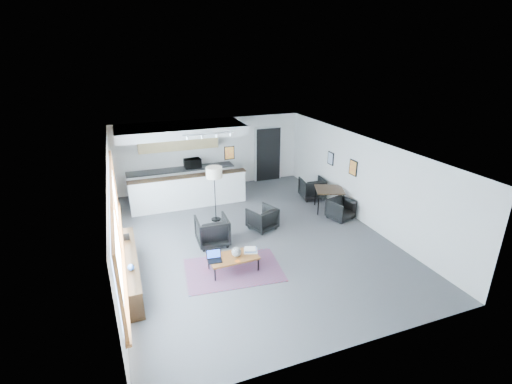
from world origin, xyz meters
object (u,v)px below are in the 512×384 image
object	(u,v)px
coffee_table	(233,257)
microwave	(192,162)
ceramic_pot	(236,252)
dining_chair_far	(312,189)
dining_table	(329,191)
floor_lamp	(214,174)
armchair_left	(212,230)
book_stack	(250,250)
armchair_right	(262,217)
laptop	(214,257)
dining_chair_near	(341,210)

from	to	relation	value
coffee_table	microwave	size ratio (longest dim) A/B	2.02
ceramic_pot	dining_chair_far	world-z (taller)	dining_chair_far
dining_table	floor_lamp	bearing A→B (deg)	170.95
armchair_left	dining_chair_far	bearing A→B (deg)	-152.37
coffee_table	book_stack	world-z (taller)	book_stack
armchair_left	microwave	size ratio (longest dim) A/B	1.46
dining_chair_far	microwave	xyz separation A→B (m)	(-3.78, 2.14, 0.78)
ceramic_pot	armchair_left	xyz separation A→B (m)	(-0.21, 1.46, -0.07)
book_stack	dining_table	size ratio (longest dim) A/B	0.34
book_stack	microwave	distance (m)	5.54
armchair_right	dining_chair_far	bearing A→B (deg)	-168.49
laptop	dining_table	distance (m)	5.01
floor_lamp	laptop	bearing A→B (deg)	-105.52
laptop	dining_table	world-z (taller)	dining_table
floor_lamp	coffee_table	bearing A→B (deg)	-96.72
book_stack	microwave	world-z (taller)	microwave
dining_chair_near	dining_chair_far	size ratio (longest dim) A/B	0.87
dining_chair_near	laptop	bearing A→B (deg)	-177.50
laptop	microwave	size ratio (longest dim) A/B	0.61
armchair_right	floor_lamp	bearing A→B (deg)	-65.17
armchair_right	coffee_table	bearing A→B (deg)	29.99
laptop	dining_chair_near	world-z (taller)	laptop
floor_lamp	armchair_right	bearing A→B (deg)	-44.19
coffee_table	dining_table	size ratio (longest dim) A/B	1.03
armchair_right	dining_chair_far	xyz separation A→B (m)	(2.54, 1.62, -0.02)
microwave	dining_chair_far	bearing A→B (deg)	-32.74
dining_chair_far	floor_lamp	bearing A→B (deg)	16.56
ceramic_pot	dining_table	world-z (taller)	dining_table
dining_table	dining_chair_near	distance (m)	0.81
coffee_table	dining_chair_far	xyz separation A→B (m)	(3.99, 3.41, -0.01)
coffee_table	armchair_left	distance (m)	1.45
ceramic_pot	coffee_table	bearing A→B (deg)	169.29
floor_lamp	dining_table	distance (m)	3.79
floor_lamp	book_stack	bearing A→B (deg)	-87.50
laptop	dining_table	bearing A→B (deg)	32.42
microwave	laptop	bearing A→B (deg)	-100.11
coffee_table	book_stack	size ratio (longest dim) A/B	3.02
armchair_left	microwave	bearing A→B (deg)	-92.72
microwave	armchair_right	bearing A→B (deg)	-74.91
book_stack	laptop	bearing A→B (deg)	-176.74
armchair_right	dining_table	bearing A→B (deg)	170.23
armchair_left	book_stack	bearing A→B (deg)	115.56
armchair_right	floor_lamp	size ratio (longest dim) A/B	0.43
dining_chair_near	ceramic_pot	bearing A→B (deg)	-174.74
coffee_table	armchair_right	xyz separation A→B (m)	(1.46, 1.80, 0.02)
armchair_right	laptop	bearing A→B (deg)	22.00
laptop	book_stack	bearing A→B (deg)	8.49
laptop	dining_chair_far	size ratio (longest dim) A/B	0.52
armchair_right	dining_chair_far	distance (m)	3.01
ceramic_pot	dining_chair_near	size ratio (longest dim) A/B	0.38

